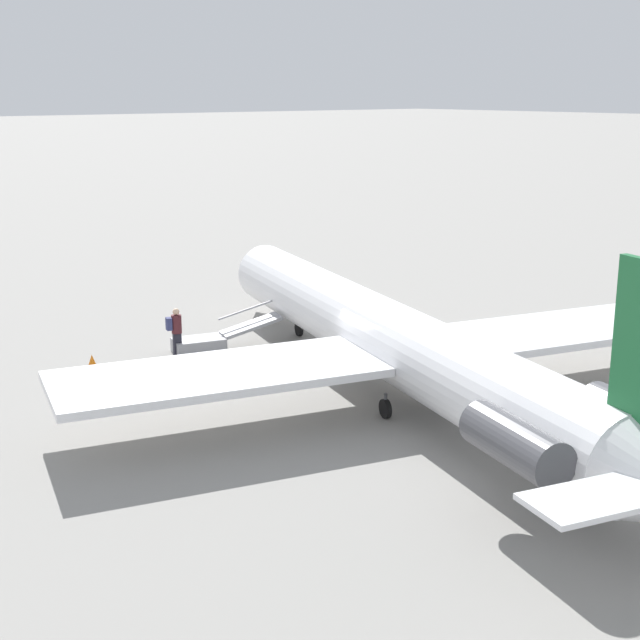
% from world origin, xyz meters
% --- Properties ---
extents(ground_plane, '(600.00, 600.00, 0.00)m').
position_xyz_m(ground_plane, '(0.00, 0.00, 0.00)').
color(ground_plane, gray).
extents(airplane_main, '(26.60, 20.57, 6.02)m').
position_xyz_m(airplane_main, '(-0.81, 0.22, 1.80)').
color(airplane_main, white).
rests_on(airplane_main, ground).
extents(boarding_stairs, '(2.02, 4.14, 1.56)m').
position_xyz_m(boarding_stairs, '(7.19, 1.86, 0.36)').
color(boarding_stairs, '#99999E').
rests_on(boarding_stairs, ground).
extents(passenger, '(0.41, 0.56, 1.74)m').
position_xyz_m(passenger, '(7.30, 3.15, 1.00)').
color(passenger, '#23232D').
rests_on(passenger, ground).
extents(traffic_cone_near_stairs, '(0.60, 0.60, 0.66)m').
position_xyz_m(traffic_cone_near_stairs, '(7.30, 6.33, 0.31)').
color(traffic_cone_near_stairs, black).
rests_on(traffic_cone_near_stairs, ground).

